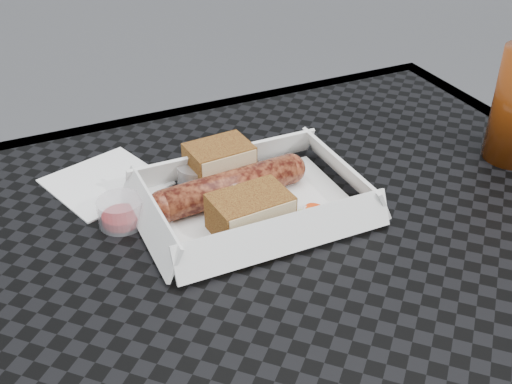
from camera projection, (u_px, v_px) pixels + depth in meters
patio_table at (322, 316)px, 0.69m from camera, size 0.80×0.80×0.74m
food_tray at (252, 208)px, 0.72m from camera, size 0.22×0.15×0.00m
bratwurst at (230, 187)px, 0.72m from camera, size 0.20×0.05×0.04m
bread_near at (220, 163)px, 0.76m from camera, size 0.08×0.06×0.05m
bread_far at (250, 213)px, 0.67m from camera, size 0.09×0.06×0.04m
veg_garnish at (313, 220)px, 0.69m from camera, size 0.03×0.03×0.00m
napkin at (106, 182)px, 0.77m from camera, size 0.15×0.15×0.00m
condiment_cup_sauce at (121, 212)px, 0.69m from camera, size 0.05×0.05×0.03m
condiment_cup_empty at (198, 175)px, 0.75m from camera, size 0.05×0.05×0.03m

